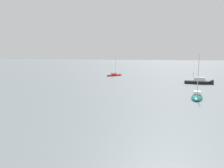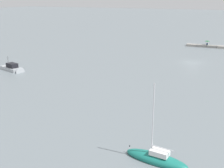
{
  "view_description": "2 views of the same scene",
  "coord_description": "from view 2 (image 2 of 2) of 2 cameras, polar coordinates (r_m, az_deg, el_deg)",
  "views": [
    {
      "loc": [
        29.74,
        37.35,
        6.79
      ],
      "look_at": [
        2.17,
        28.74,
        2.67
      ],
      "focal_mm": 32.81,
      "sensor_mm": 36.0,
      "label": 1
    },
    {
      "loc": [
        -10.24,
        62.74,
        13.57
      ],
      "look_at": [
        4.07,
        31.48,
        3.34
      ],
      "focal_mm": 47.97,
      "sensor_mm": 36.0,
      "label": 2
    }
  ],
  "objects": [
    {
      "name": "seawall_pier",
      "position": [
        85.89,
        17.57,
        6.91
      ],
      "size": [
        10.73,
        1.85,
        0.6
      ],
      "color": "gray",
      "rests_on": "ground_plane"
    },
    {
      "name": "sailboat_teal_outer",
      "position": [
        26.41,
        8.46,
        -13.86
      ],
      "size": [
        5.75,
        2.28,
        7.15
      ],
      "rotation": [
        0.0,
        0.0,
        4.59
      ],
      "color": "#197266",
      "rests_on": "ground_plane"
    },
    {
      "name": "person_seated_blue_left",
      "position": [
        85.77,
        17.67,
        7.26
      ],
      "size": [
        0.49,
        0.66,
        0.73
      ],
      "rotation": [
        0.0,
        0.0,
        0.21
      ],
      "color": "#1E2333",
      "rests_on": "seawall_pier"
    },
    {
      "name": "ground_plane",
      "position": [
        65.01,
        15.01,
        3.95
      ],
      "size": [
        500.0,
        500.0,
        0.0
      ],
      "primitive_type": "plane",
      "color": "slate"
    },
    {
      "name": "motorboat_grey_mid",
      "position": [
        58.77,
        -18.27,
        2.71
      ],
      "size": [
        5.96,
        3.34,
        3.2
      ],
      "rotation": [
        0.0,
        0.0,
        1.27
      ],
      "color": "#ADB2B7",
      "rests_on": "ground_plane"
    },
    {
      "name": "umbrella_open_green",
      "position": [
        85.7,
        17.71,
        7.84
      ],
      "size": [
        1.29,
        1.29,
        1.28
      ],
      "color": "black",
      "rests_on": "seawall_pier"
    }
  ]
}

